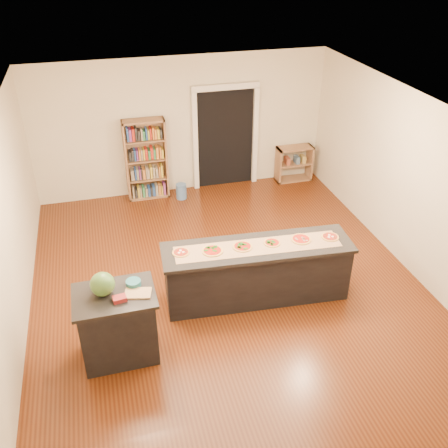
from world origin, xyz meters
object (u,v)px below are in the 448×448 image
object	(u,v)px
side_counter	(118,325)
bookshelf	(146,160)
low_shelf	(294,163)
waste_bin	(181,191)
watermelon	(102,284)
kitchen_island	(257,272)

from	to	relation	value
side_counter	bookshelf	bearing A→B (deg)	77.27
low_shelf	waste_bin	size ratio (longest dim) A/B	2.44
bookshelf	watermelon	distance (m)	4.48
bookshelf	low_shelf	bearing A→B (deg)	-0.33
kitchen_island	waste_bin	world-z (taller)	kitchen_island
watermelon	waste_bin	bearing A→B (deg)	67.39
kitchen_island	side_counter	bearing A→B (deg)	-157.79
low_shelf	waste_bin	xyz separation A→B (m)	(-2.58, -0.23, -0.23)
kitchen_island	waste_bin	xyz separation A→B (m)	(-0.50, 3.45, -0.30)
watermelon	bookshelf	bearing A→B (deg)	76.28
kitchen_island	side_counter	size ratio (longest dim) A/B	2.74
bookshelf	low_shelf	distance (m)	3.25
waste_bin	watermelon	bearing A→B (deg)	-112.61
watermelon	low_shelf	bearing A→B (deg)	45.29
waste_bin	low_shelf	bearing A→B (deg)	5.17
side_counter	low_shelf	xyz separation A→B (m)	(4.17, 4.37, -0.12)
side_counter	kitchen_island	bearing A→B (deg)	17.57
waste_bin	kitchen_island	bearing A→B (deg)	-81.68
kitchen_island	low_shelf	xyz separation A→B (m)	(2.07, 3.68, -0.07)
side_counter	waste_bin	world-z (taller)	side_counter
bookshelf	waste_bin	distance (m)	0.97
waste_bin	bookshelf	bearing A→B (deg)	158.66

